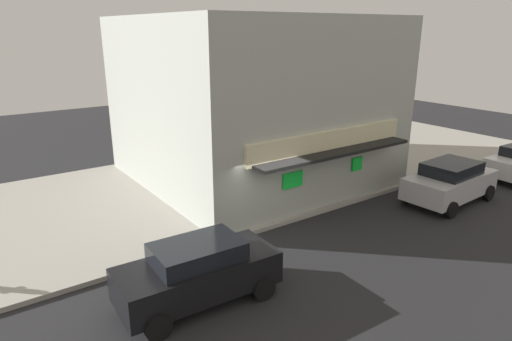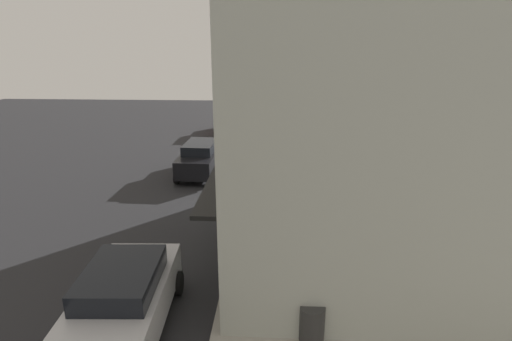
# 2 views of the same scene
# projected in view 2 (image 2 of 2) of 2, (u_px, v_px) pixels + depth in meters

# --- Properties ---
(ground_plane) EXTENTS (59.04, 59.04, 0.00)m
(ground_plane) POSITION_uv_depth(u_px,v_px,m) (241.00, 206.00, 16.72)
(ground_plane) COLOR #232326
(sidewalk) EXTENTS (39.36, 10.45, 0.15)m
(sidewalk) POSITION_uv_depth(u_px,v_px,m) (370.00, 207.00, 16.44)
(sidewalk) COLOR #A39E93
(sidewalk) RESTS_ON ground_plane
(corner_building) EXTENTS (9.88, 10.82, 7.08)m
(corner_building) POSITION_uv_depth(u_px,v_px,m) (399.00, 136.00, 12.58)
(corner_building) COLOR #ADB2A8
(corner_building) RESTS_ON sidewalk
(traffic_light) EXTENTS (0.32, 0.58, 5.65)m
(traffic_light) POSITION_uv_depth(u_px,v_px,m) (266.00, 127.00, 13.60)
(traffic_light) COLOR black
(traffic_light) RESTS_ON sidewalk
(fire_hydrant) EXTENTS (0.47, 0.23, 0.80)m
(fire_hydrant) POSITION_uv_depth(u_px,v_px,m) (274.00, 143.00, 24.57)
(fire_hydrant) COLOR #B2B2B7
(fire_hydrant) RESTS_ON sidewalk
(trash_can) EXTENTS (0.56, 0.56, 0.86)m
(trash_can) POSITION_uv_depth(u_px,v_px,m) (312.00, 323.00, 8.99)
(trash_can) COLOR #2D2D2D
(trash_can) RESTS_ON sidewalk
(pedestrian) EXTENTS (0.56, 0.53, 1.63)m
(pedestrian) POSITION_uv_depth(u_px,v_px,m) (257.00, 171.00, 17.84)
(pedestrian) COLOR navy
(pedestrian) RESTS_ON sidewalk
(parked_car_black) EXTENTS (4.16, 2.03, 1.66)m
(parked_car_black) POSITION_uv_depth(u_px,v_px,m) (201.00, 158.00, 20.40)
(parked_car_black) COLOR black
(parked_car_black) RESTS_ON ground_plane
(parked_car_silver) EXTENTS (4.23, 2.28, 1.67)m
(parked_car_silver) POSITION_uv_depth(u_px,v_px,m) (124.00, 299.00, 9.38)
(parked_car_silver) COLOR #B7B7BC
(parked_car_silver) RESTS_ON ground_plane
(parked_car_red) EXTENTS (4.11, 1.98, 1.67)m
(parked_car_red) POSITION_uv_depth(u_px,v_px,m) (230.00, 121.00, 29.52)
(parked_car_red) COLOR #AD1E1E
(parked_car_red) RESTS_ON ground_plane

